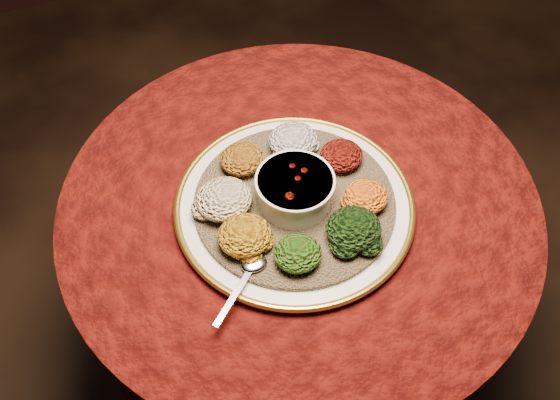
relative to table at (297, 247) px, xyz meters
name	(u,v)px	position (x,y,z in m)	size (l,w,h in m)	color
table	(297,247)	(0.00, 0.00, 0.00)	(0.96, 0.96, 0.73)	black
platter	(294,205)	(-0.02, -0.02, 0.19)	(0.52, 0.52, 0.02)	beige
injera	(295,202)	(-0.02, -0.02, 0.20)	(0.39, 0.39, 0.01)	olive
stew_bowl	(295,188)	(-0.02, -0.02, 0.24)	(0.15, 0.15, 0.06)	silver
spoon	(251,268)	(-0.16, -0.13, 0.21)	(0.13, 0.11, 0.01)	silver
portion_ayib	(293,140)	(0.03, 0.10, 0.23)	(0.10, 0.10, 0.05)	beige
portion_kitfo	(341,155)	(0.10, 0.03, 0.23)	(0.09, 0.08, 0.04)	black
portion_tikil	(366,197)	(0.10, -0.08, 0.23)	(0.09, 0.08, 0.04)	#B3800E
portion_gomen	(353,229)	(0.04, -0.14, 0.23)	(0.10, 0.10, 0.05)	black
portion_mixveg	(298,253)	(-0.07, -0.15, 0.23)	(0.09, 0.08, 0.04)	maroon
portion_kik	(245,236)	(-0.14, -0.07, 0.23)	(0.10, 0.09, 0.05)	#B88A10
portion_timatim	(224,199)	(-0.15, 0.02, 0.23)	(0.11, 0.10, 0.05)	maroon
portion_shiro	(242,159)	(-0.08, 0.10, 0.23)	(0.09, 0.09, 0.04)	#875210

